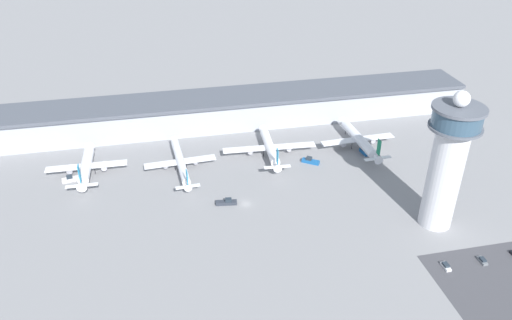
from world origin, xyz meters
The scene contains 13 objects.
ground_plane centered at (0.00, 0.00, 0.00)m, with size 1000.00×1000.00×0.00m, color gray.
terminal_building centered at (0.00, 70.00, 7.76)m, with size 252.69×25.00×15.32m.
control_tower centered at (65.01, -25.54, 26.40)m, with size 17.43×17.43×51.52m.
airplane_gate_alpha centered at (-61.05, 34.60, 4.42)m, with size 33.22×33.91×13.85m.
airplane_gate_bravo centered at (-22.26, 30.60, 3.85)m, with size 30.70×42.48×11.19m.
airplane_gate_charlie centered at (17.57, 34.22, 4.38)m, with size 41.90×37.40×12.92m.
airplane_gate_delta centered at (58.97, 32.65, 4.72)m, with size 35.05×39.74×13.91m.
service_truck_catering centered at (33.57, 24.44, 0.97)m, with size 7.60×6.24×2.81m.
service_truck_fuel centered at (-67.25, 31.21, 0.92)m, with size 8.02×3.84×2.67m.
service_truck_baggage centered at (-7.15, 1.47, 0.83)m, with size 8.38×3.37×2.42m.
service_truck_water centered at (60.08, 27.43, 1.05)m, with size 3.20×5.96×3.02m.
car_green_van centered at (69.80, -48.11, 0.56)m, with size 1.72×4.12×1.45m.
car_navy_sedan centered at (56.64, -48.04, 0.57)m, with size 1.91×4.32×1.46m.
Camera 1 is at (-28.63, -154.05, 111.93)m, focal length 35.00 mm.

